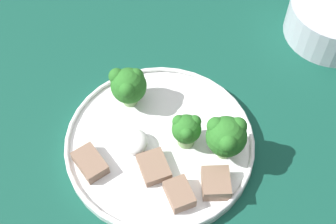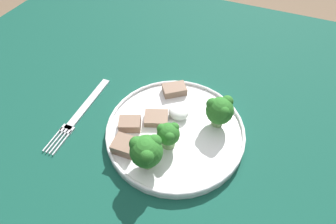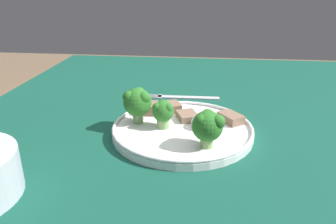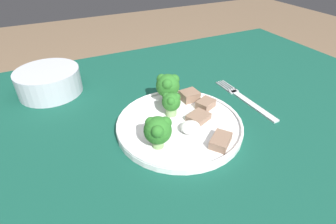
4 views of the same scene
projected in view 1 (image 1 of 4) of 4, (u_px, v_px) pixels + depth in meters
table at (131, 216)px, 0.68m from camera, size 1.11×0.97×0.77m
dinner_plate at (160, 143)px, 0.61m from camera, size 0.25×0.25×0.02m
cream_bowl at (335, 20)px, 0.72m from camera, size 0.15×0.15×0.06m
broccoli_floret_near_rim_left at (226, 136)px, 0.57m from camera, size 0.05×0.05×0.07m
broccoli_floret_center_left at (127, 85)px, 0.62m from camera, size 0.05×0.05×0.06m
broccoli_floret_back_left at (187, 129)px, 0.59m from camera, size 0.04×0.04×0.05m
meat_slice_front_slice at (154, 167)px, 0.58m from camera, size 0.05×0.05×0.01m
meat_slice_middle_slice at (216, 183)px, 0.57m from camera, size 0.04×0.04×0.02m
meat_slice_rear_slice at (179, 194)px, 0.56m from camera, size 0.05×0.04×0.02m
meat_slice_edge_slice at (90, 163)px, 0.59m from camera, size 0.05×0.05×0.02m
sauce_dollop at (135, 142)px, 0.60m from camera, size 0.04×0.03×0.02m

